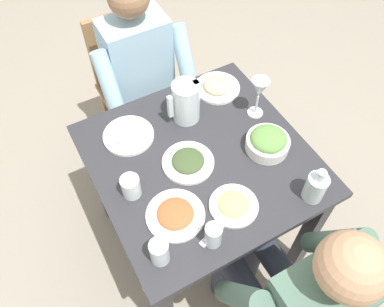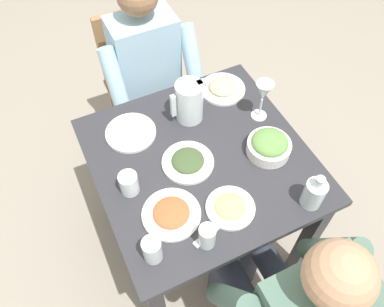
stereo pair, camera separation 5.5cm
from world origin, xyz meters
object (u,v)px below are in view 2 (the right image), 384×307
at_px(diner_far, 285,294).
at_px(water_glass_center, 152,250).
at_px(water_pitcher, 189,102).
at_px(water_glass_far_right, 207,236).
at_px(plate_yoghurt, 131,131).
at_px(oil_carafe, 313,194).
at_px(plate_beans, 223,88).
at_px(wine_glass, 263,93).
at_px(chair_near, 142,78).
at_px(salad_bowl, 269,145).
at_px(plate_dolmas, 187,160).
at_px(water_glass_near_left, 129,183).
at_px(plate_rice_curry, 171,213).
at_px(diner_near, 153,82).
at_px(plate_fries, 230,207).
at_px(dining_table, 201,176).

bearing_deg(diner_far, water_glass_center, -38.19).
bearing_deg(water_pitcher, water_glass_far_right, 70.65).
bearing_deg(plate_yoghurt, oil_carafe, 129.31).
height_order(plate_beans, wine_glass, wine_glass).
distance_m(chair_near, diner_far, 1.41).
height_order(salad_bowl, water_glass_far_right, water_glass_far_right).
height_order(plate_dolmas, wine_glass, wine_glass).
bearing_deg(diner_far, water_glass_near_left, -58.74).
bearing_deg(plate_yoghurt, diner_far, 106.68).
bearing_deg(plate_dolmas, plate_rice_curry, 50.96).
distance_m(diner_near, oil_carafe, 1.00).
distance_m(water_glass_far_right, oil_carafe, 0.43).
distance_m(diner_near, water_pitcher, 0.42).
relative_size(diner_near, water_glass_near_left, 12.62).
bearing_deg(plate_beans, water_glass_near_left, 29.37).
bearing_deg(water_glass_far_right, plate_rice_curry, -65.32).
bearing_deg(oil_carafe, salad_bowl, -86.39).
height_order(diner_far, water_glass_far_right, diner_far).
bearing_deg(oil_carafe, plate_fries, -20.05).
bearing_deg(water_glass_near_left, water_glass_far_right, 117.83).
xyz_separation_m(dining_table, plate_dolmas, (0.06, -0.00, 0.15)).
distance_m(salad_bowl, plate_beans, 0.40).
distance_m(water_pitcher, water_glass_near_left, 0.44).
relative_size(dining_table, diner_near, 0.73).
relative_size(plate_yoghurt, plate_fries, 1.16).
distance_m(plate_rice_curry, oil_carafe, 0.53).
height_order(dining_table, oil_carafe, oil_carafe).
height_order(salad_bowl, plate_yoghurt, salad_bowl).
bearing_deg(dining_table, water_glass_near_left, 3.02).
relative_size(plate_rice_curry, water_glass_near_left, 2.35).
distance_m(diner_near, salad_bowl, 0.74).
bearing_deg(dining_table, plate_beans, -130.55).
distance_m(dining_table, diner_far, 0.60).
relative_size(plate_yoghurt, water_glass_far_right, 2.12).
distance_m(water_pitcher, water_glass_far_right, 0.60).
xyz_separation_m(water_glass_far_right, water_glass_near_left, (0.17, -0.32, -0.00)).
height_order(diner_near, plate_beans, diner_near).
distance_m(water_pitcher, salad_bowl, 0.38).
bearing_deg(water_glass_center, dining_table, -137.83).
relative_size(diner_far, water_glass_far_right, 11.55).
xyz_separation_m(plate_beans, water_glass_near_left, (0.58, 0.33, 0.03)).
relative_size(salad_bowl, plate_beans, 0.86).
bearing_deg(oil_carafe, plate_yoghurt, -50.69).
distance_m(salad_bowl, oil_carafe, 0.27).
bearing_deg(plate_beans, water_glass_center, 45.62).
distance_m(diner_near, water_glass_center, 0.98).
distance_m(chair_near, plate_yoghurt, 0.66).
distance_m(plate_fries, plate_rice_curry, 0.22).
xyz_separation_m(dining_table, oil_carafe, (-0.28, 0.36, 0.19)).
bearing_deg(diner_far, water_pitcher, -91.13).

